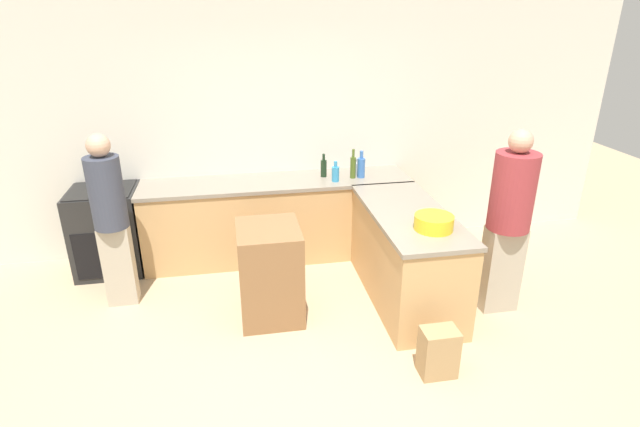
# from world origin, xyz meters

# --- Properties ---
(ground_plane) EXTENTS (14.00, 14.00, 0.00)m
(ground_plane) POSITION_xyz_m (0.00, 0.00, 0.00)
(ground_plane) COLOR tan
(wall_back) EXTENTS (8.00, 0.06, 2.70)m
(wall_back) POSITION_xyz_m (0.00, 2.46, 1.35)
(wall_back) COLOR silver
(wall_back) RESTS_ON ground_plane
(counter_back) EXTENTS (2.88, 0.64, 0.89)m
(counter_back) POSITION_xyz_m (0.00, 2.13, 0.45)
(counter_back) COLOR tan
(counter_back) RESTS_ON ground_plane
(counter_peninsula) EXTENTS (0.69, 1.62, 0.89)m
(counter_peninsula) POSITION_xyz_m (1.10, 1.03, 0.45)
(counter_peninsula) COLOR tan
(counter_peninsula) RESTS_ON ground_plane
(range_oven) EXTENTS (0.67, 0.61, 0.91)m
(range_oven) POSITION_xyz_m (-1.78, 2.13, 0.45)
(range_oven) COLOR black
(range_oven) RESTS_ON ground_plane
(island_table) EXTENTS (0.54, 0.61, 0.86)m
(island_table) POSITION_xyz_m (-0.19, 0.97, 0.43)
(island_table) COLOR brown
(island_table) RESTS_ON ground_plane
(mixing_bowl) EXTENTS (0.33, 0.33, 0.12)m
(mixing_bowl) POSITION_xyz_m (1.16, 0.63, 0.96)
(mixing_bowl) COLOR yellow
(mixing_bowl) RESTS_ON counter_peninsula
(water_bottle_blue) EXTENTS (0.08, 0.08, 0.30)m
(water_bottle_blue) POSITION_xyz_m (0.92, 2.07, 1.01)
(water_bottle_blue) COLOR #386BB7
(water_bottle_blue) RESTS_ON counter_back
(olive_oil_bottle) EXTENTS (0.06, 0.06, 0.32)m
(olive_oil_bottle) POSITION_xyz_m (0.82, 2.07, 1.02)
(olive_oil_bottle) COLOR #475B1E
(olive_oil_bottle) RESTS_ON counter_back
(wine_bottle_dark) EXTENTS (0.07, 0.07, 0.26)m
(wine_bottle_dark) POSITION_xyz_m (0.52, 2.17, 0.99)
(wine_bottle_dark) COLOR black
(wine_bottle_dark) RESTS_ON counter_back
(dish_soap_bottle) EXTENTS (0.08, 0.08, 0.22)m
(dish_soap_bottle) POSITION_xyz_m (0.61, 1.99, 0.98)
(dish_soap_bottle) COLOR #338CBF
(dish_soap_bottle) RESTS_ON counter_back
(vinegar_bottle_clear) EXTENTS (0.06, 0.06, 0.19)m
(vinegar_bottle_clear) POSITION_xyz_m (0.90, 2.17, 0.97)
(vinegar_bottle_clear) COLOR silver
(vinegar_bottle_clear) RESTS_ON counter_back
(person_by_range) EXTENTS (0.30, 0.30, 1.63)m
(person_by_range) POSITION_xyz_m (-1.56, 1.43, 0.90)
(person_by_range) COLOR #ADA38E
(person_by_range) RESTS_ON ground_plane
(person_at_peninsula) EXTENTS (0.37, 0.37, 1.69)m
(person_at_peninsula) POSITION_xyz_m (1.89, 0.70, 0.91)
(person_at_peninsula) COLOR #ADA38E
(person_at_peninsula) RESTS_ON ground_plane
(paper_bag) EXTENTS (0.27, 0.20, 0.39)m
(paper_bag) POSITION_xyz_m (0.98, -0.07, 0.20)
(paper_bag) COLOR #A88456
(paper_bag) RESTS_ON ground_plane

